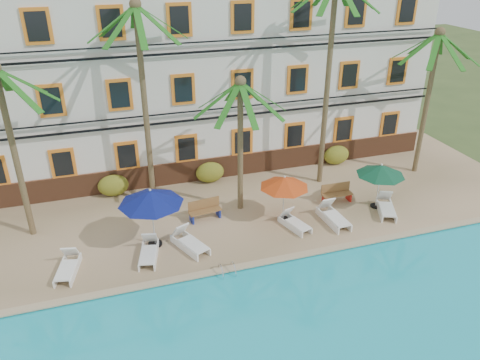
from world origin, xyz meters
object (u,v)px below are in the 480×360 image
object	(u,v)px
palm_a	(9,129)
umbrella_green	(381,170)
umbrella_red	(284,182)
pool_ladder	(227,272)
lounger_f	(386,207)
palm_d	(330,60)
umbrella_blue	(151,197)
bench_left	(204,209)
lounger_c	(189,242)
lounger_a	(68,266)
lounger_d	(294,222)
lounger_b	(149,251)
bench_right	(336,193)
palm_b	(143,83)
palm_c	(240,126)
palm_e	(431,83)
lounger_e	(333,216)

from	to	relation	value
palm_a	umbrella_green	xyz separation A→B (m)	(15.49, -2.50, -2.88)
umbrella_red	pool_ladder	bearing A→B (deg)	-140.18
lounger_f	palm_d	bearing A→B (deg)	111.24
palm_a	umbrella_blue	size ratio (longest dim) A/B	2.82
bench_left	pool_ladder	world-z (taller)	bench_left
lounger_c	bench_left	distance (m)	2.39
lounger_a	lounger_f	world-z (taller)	lounger_f
lounger_d	bench_left	world-z (taller)	bench_left
umbrella_red	umbrella_green	xyz separation A→B (m)	(4.70, -0.28, 0.04)
lounger_b	bench_right	bearing A→B (deg)	11.09
palm_b	umbrella_red	size ratio (longest dim) A/B	4.21
palm_c	umbrella_red	xyz separation A→B (m)	(1.53, -1.59, -2.26)
lounger_f	pool_ladder	bearing A→B (deg)	-166.35
palm_a	palm_e	size ratio (longest dim) A/B	0.97
umbrella_blue	palm_b	bearing A→B (deg)	82.51
umbrella_red	bench_right	size ratio (longest dim) A/B	1.47
lounger_c	bench_left	size ratio (longest dim) A/B	1.32
umbrella_red	lounger_c	xyz separation A→B (m)	(-4.53, -0.93, -1.59)
palm_c	lounger_a	distance (m)	9.09
lounger_a	lounger_d	bearing A→B (deg)	1.95
lounger_a	lounger_b	world-z (taller)	lounger_b
palm_b	bench_left	bearing A→B (deg)	-48.46
palm_c	palm_d	distance (m)	5.53
palm_a	palm_e	world-z (taller)	palm_e
lounger_f	bench_right	xyz separation A→B (m)	(-1.73, 1.65, 0.18)
palm_a	palm_b	world-z (taller)	palm_b
palm_a	pool_ladder	world-z (taller)	palm_a
palm_c	bench_left	distance (m)	4.15
lounger_a	lounger_e	world-z (taller)	lounger_e
lounger_a	palm_c	bearing A→B (deg)	19.10
palm_a	palm_b	bearing A→B (deg)	12.38
lounger_a	umbrella_blue	bearing A→B (deg)	13.75
palm_d	bench_left	world-z (taller)	palm_d
palm_a	bench_right	distance (m)	14.64
lounger_a	bench_right	size ratio (longest dim) A/B	1.27
lounger_c	pool_ladder	size ratio (longest dim) A/B	2.75
bench_right	lounger_d	bearing A→B (deg)	-151.87
lounger_d	umbrella_blue	bearing A→B (deg)	175.14
umbrella_blue	lounger_a	size ratio (longest dim) A/B	1.39
lounger_e	pool_ladder	distance (m)	5.94
palm_a	umbrella_red	bearing A→B (deg)	-11.64
palm_b	lounger_e	distance (m)	10.26
lounger_c	lounger_e	world-z (taller)	lounger_e
palm_b	palm_c	xyz separation A→B (m)	(3.85, -1.82, -1.74)
palm_b	palm_e	world-z (taller)	palm_b
palm_b	lounger_f	distance (m)	12.42
palm_b	palm_d	size ratio (longest dim) A/B	0.91
palm_a	palm_d	xyz separation A→B (m)	(14.12, 0.77, 1.59)
lounger_a	lounger_b	xyz separation A→B (m)	(3.08, 0.04, 0.00)
palm_a	lounger_b	xyz separation A→B (m)	(4.58, -3.29, -4.53)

